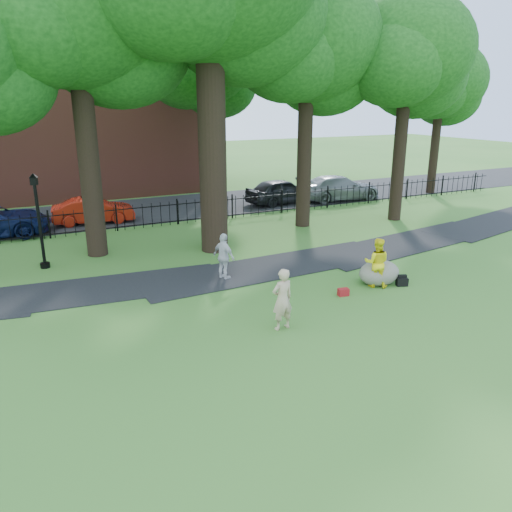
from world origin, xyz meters
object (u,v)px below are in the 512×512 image
woman (282,299)px  lamppost (39,223)px  red_sedan (94,210)px  man (377,263)px  boulder (379,271)px

woman → lamppost: size_ratio=0.49×
lamppost → red_sedan: 7.14m
woman → lamppost: (-5.39, 8.47, 0.86)m
man → red_sedan: man is taller
woman → red_sedan: size_ratio=0.44×
lamppost → red_sedan: size_ratio=0.89×
lamppost → boulder: bearing=-10.8°
red_sedan → woman: bearing=-163.6°
boulder → red_sedan: (-7.25, 13.31, 0.22)m
man → red_sedan: (-6.95, 13.50, -0.18)m
lamppost → woman: bearing=-34.2°
woman → man: bearing=-167.1°
red_sedan → man: bearing=-146.1°
man → woman: bearing=56.1°
red_sedan → boulder: bearing=-144.8°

